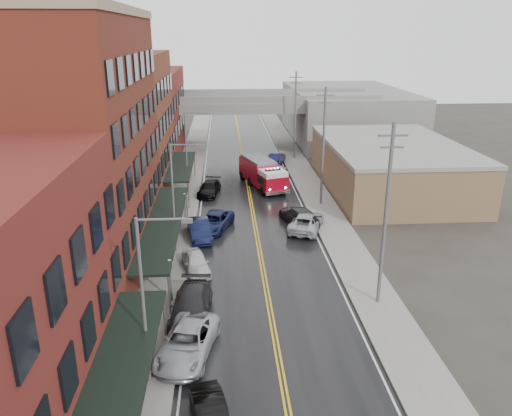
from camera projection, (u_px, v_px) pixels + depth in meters
road at (255, 224)px, 46.65m from camera, size 11.00×160.00×0.02m
sidewalk_left at (176, 225)px, 46.17m from camera, size 3.00×160.00×0.15m
sidewalk_right at (332, 221)px, 47.09m from camera, size 3.00×160.00×0.15m
curb_left at (194, 224)px, 46.28m from camera, size 0.30×160.00×0.15m
curb_right at (314, 222)px, 46.99m from camera, size 0.30×160.00×0.15m
brick_building_b at (78, 148)px, 36.24m from camera, size 9.00×20.00×18.00m
brick_building_c at (124, 126)px, 53.20m from camera, size 9.00×15.00×15.00m
brick_building_far at (148, 114)px, 70.17m from camera, size 9.00×20.00×12.00m
tan_building at (390, 168)px, 56.24m from camera, size 14.00×22.00×5.00m
right_far_block at (346, 113)px, 84.09m from camera, size 18.00×30.00×8.00m
awning_0 at (115, 387)px, 20.73m from camera, size 2.60×16.00×3.09m
awning_1 at (164, 223)px, 38.61m from camera, size 2.60×18.00×3.09m
awning_2 at (181, 166)px, 55.07m from camera, size 2.60×13.00×3.09m
globe_lamp_1 at (170, 271)px, 32.31m from camera, size 0.44×0.44×3.12m
globe_lamp_2 at (185, 202)px, 45.49m from camera, size 0.44×0.44×3.12m
street_lamp_0 at (147, 292)px, 23.82m from camera, size 2.64×0.22×9.00m
street_lamp_1 at (176, 192)px, 38.87m from camera, size 2.64×0.22×9.00m
street_lamp_2 at (188, 147)px, 53.93m from camera, size 2.64×0.22×9.00m
utility_pole_0 at (386, 214)px, 30.90m from camera, size 1.80×0.24×12.00m
utility_pole_1 at (323, 145)px, 49.72m from camera, size 1.80×0.24×12.00m
utility_pole_2 at (295, 114)px, 68.53m from camera, size 1.80×0.24×12.00m
overpass at (241, 110)px, 74.77m from camera, size 40.00×10.00×7.50m
fire_truck at (263, 173)px, 57.19m from camera, size 5.40×9.05×3.15m
parked_car_left_1 at (211, 415)px, 22.40m from camera, size 2.31×4.31×1.35m
parked_car_left_2 at (187, 342)px, 27.45m from camera, size 3.82×6.20×1.60m
parked_car_left_3 at (191, 306)px, 31.06m from camera, size 2.77×5.90×1.67m
parked_car_left_4 at (196, 262)px, 37.15m from camera, size 2.63×4.53×1.45m
parked_car_left_5 at (199, 230)px, 43.10m from camera, size 2.49×5.17×1.63m
parked_car_left_6 at (214, 222)px, 45.04m from camera, size 4.11×5.89×1.49m
parked_car_left_7 at (209, 188)px, 54.79m from camera, size 2.86×5.27×1.45m
parked_car_right_0 at (306, 222)px, 44.99m from camera, size 4.38×6.21×1.57m
parked_car_right_1 at (299, 215)px, 46.46m from camera, size 3.75×5.92×1.60m
parked_car_right_2 at (279, 171)px, 61.74m from camera, size 2.64×4.58×1.47m
parked_car_right_3 at (276, 158)px, 67.56m from camera, size 3.04×4.98×1.55m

